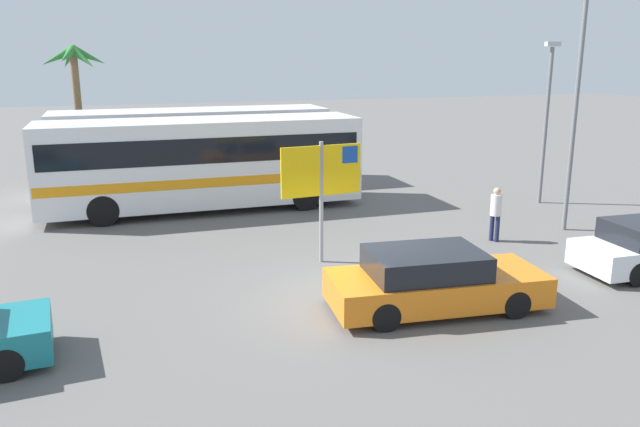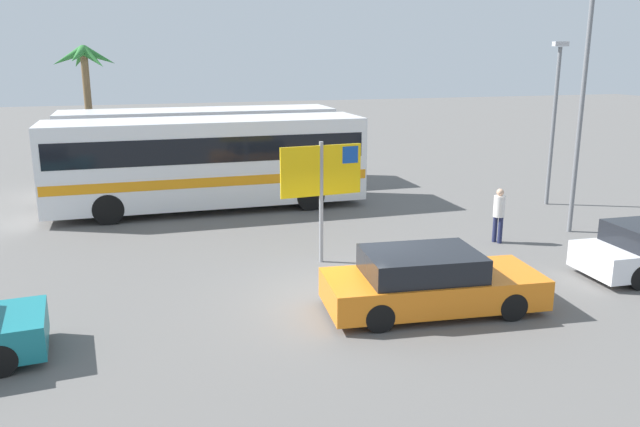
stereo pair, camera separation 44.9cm
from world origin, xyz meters
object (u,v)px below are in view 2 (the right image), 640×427
car_orange (429,282)px  pedestrian_by_bus (499,211)px  bus_rear_coach (200,144)px  ferry_sign (323,175)px  bus_front_coach (208,159)px

car_orange → pedestrian_by_bus: (4.16, 3.99, 0.30)m
pedestrian_by_bus → bus_rear_coach: bearing=-80.2°
ferry_sign → pedestrian_by_bus: ferry_sign is taller
bus_front_coach → car_orange: bearing=-72.3°
bus_front_coach → ferry_sign: bearing=-72.4°
ferry_sign → car_orange: bearing=-77.4°
bus_front_coach → bus_rear_coach: same height
ferry_sign → car_orange: 4.32m
bus_front_coach → bus_rear_coach: 4.04m
bus_rear_coach → pedestrian_by_bus: bearing=-55.3°
bus_front_coach → ferry_sign: (2.15, -6.80, 0.54)m
car_orange → ferry_sign: bearing=113.2°
bus_rear_coach → pedestrian_by_bus: (7.36, -10.63, -0.84)m
bus_front_coach → car_orange: bus_front_coach is taller
car_orange → pedestrian_by_bus: pedestrian_by_bus is taller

